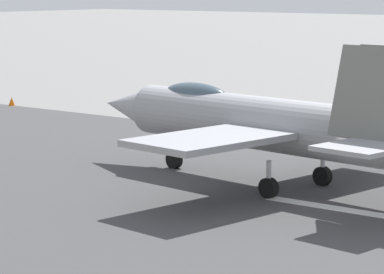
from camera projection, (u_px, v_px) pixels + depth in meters
name	position (u px, v px, depth m)	size (l,w,h in m)	color
ground_plane	(363.00, 213.00, 33.91)	(400.00, 400.00, 0.00)	slate
runway_strip	(363.00, 213.00, 33.90)	(240.00, 26.00, 0.02)	#424243
fighter_jet	(258.00, 121.00, 38.44)	(17.53, 13.77, 5.71)	gray
marker_cone_mid	(244.00, 127.00, 52.62)	(0.44, 0.44, 0.55)	orange
marker_cone_far	(12.00, 101.00, 63.83)	(0.44, 0.44, 0.55)	orange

